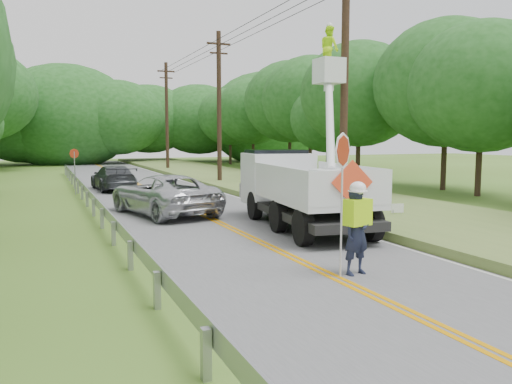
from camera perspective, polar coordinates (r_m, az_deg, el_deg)
name	(u,v)px	position (r m, az deg, el deg)	size (l,w,h in m)	color
ground	(374,297)	(10.51, 13.15, -11.43)	(140.00, 140.00, 0.00)	#46621F
road	(187,207)	(23.07, -7.79, -1.72)	(7.20, 96.00, 0.03)	#545558
guardrail	(91,197)	(23.20, -18.03, -0.57)	(0.18, 48.00, 0.77)	#93949A
utility_poles	(262,97)	(27.45, 0.64, 10.58)	(1.60, 43.30, 10.00)	black
tall_grass_verge	(324,197)	(25.82, 7.59, -0.57)	(7.00, 96.00, 0.30)	#576F34
treeline_right	(346,100)	(39.86, 10.09, 10.18)	(10.28, 55.71, 10.47)	#332319
treeline_horizon	(102,118)	(64.56, -16.85, 7.98)	(57.37, 15.73, 12.60)	#1B4B17
flagger	(357,225)	(11.78, 11.24, -3.64)	(1.19, 0.61, 3.24)	#191E33
bucket_truck	(295,178)	(18.73, 4.37, 1.54)	(4.10, 7.83, 7.31)	black
suv_silver	(164,194)	(21.08, -10.34, -0.24)	(2.70, 5.86, 1.63)	silver
suv_darkgrey	(113,178)	(31.44, -15.73, 1.55)	(2.05, 5.04, 1.46)	#373A3E
stop_sign_permanent	(75,164)	(29.60, -19.70, 2.96)	(0.52, 0.21, 2.54)	#93949A
yard_sign	(397,209)	(19.62, 15.59, -1.85)	(0.46, 0.16, 0.69)	white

